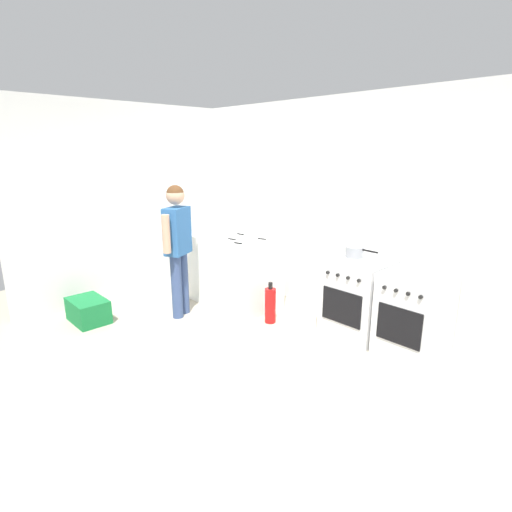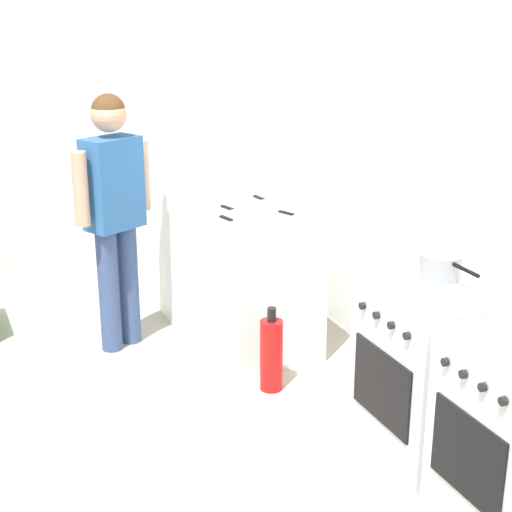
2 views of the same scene
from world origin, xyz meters
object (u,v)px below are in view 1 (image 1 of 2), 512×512
Objects in this scene: knife_chef at (256,238)px; fire_extinguisher at (270,305)px; oven_left at (358,298)px; oven_right at (414,314)px; knife_paring at (236,243)px; person at (178,240)px; larder_cabinet at (214,216)px; recycling_crate_lower at (88,310)px; knife_carving at (246,235)px; knife_utility at (236,240)px; pot at (355,252)px.

knife_chef is 0.90m from fire_extinguisher.
oven_left is 0.64m from oven_right.
person is (-0.43, -0.55, 0.05)m from knife_paring.
fire_extinguisher is at bearing 10.63° from knife_paring.
knife_chef is 0.15× the size of larder_cabinet.
recycling_crate_lower is (-2.39, -2.03, -0.29)m from oven_left.
knife_carving is (-0.25, 0.39, -0.00)m from knife_paring.
knife_carving is at bearing 122.55° from knife_paring.
oven_left is 2.18m from person.
knife_paring is at bearing 52.11° from person.
oven_right is at bearing 6.21° from knife_chef.
knife_utility is at bearing -67.34° from knife_carving.
pot reaches higher than knife_paring.
knife_paring is 1.94m from recycling_crate_lower.
recycling_crate_lower is at bearing -139.65° from oven_left.
oven_right is 0.90m from pot.
person is at bearing -145.19° from fire_extinguisher.
person is (-0.41, -0.90, 0.05)m from knife_chef.
knife_paring is 0.13× the size of person.
knife_chef is at bearing -170.96° from oven_left.
pot is 1.41m from knife_paring.
recycling_crate_lower is (-0.89, -1.58, -0.76)m from knife_utility.
knife_chef is at bearing -10.35° from knife_carving.
pot is at bearing 12.98° from knife_chef.
oven_right is 0.53× the size of person.
knife_carving is (-1.62, -0.18, 0.48)m from oven_left.
oven_left is 2.57× the size of knife_carving.
oven_left is 1.70m from knife_carving.
person is 1.35m from fire_extinguisher.
person is at bearing -113.80° from knife_utility.
fire_extinguisher is 2.03m from larder_cabinet.
knife_carving is 0.21× the size of person.
knife_paring is at bearing -164.12° from oven_right.
pot is 0.73× the size of recycling_crate_lower.
fire_extinguisher is at bearing -162.45° from oven_right.
larder_cabinet is (-0.86, 1.22, 0.05)m from person.
knife_chef and knife_utility have the same top height.
knife_chef is 0.91× the size of knife_carving.
knife_carving reaches higher than oven_left.
oven_right is 3.41× the size of knife_utility.
oven_left is at bearing 40.35° from recycling_crate_lower.
oven_left is at bearing -2.20° from larder_cabinet.
knife_chef is at bearing 153.47° from fire_extinguisher.
oven_left is at bearing -31.69° from pot.
oven_right is at bearing -0.00° from oven_left.
oven_right is 0.42× the size of larder_cabinet.
fire_extinguisher is 0.96× the size of recycling_crate_lower.
knife_utility is 0.73m from person.
fire_extinguisher is 2.18m from recycling_crate_lower.
knife_utility is 0.12× the size of larder_cabinet.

